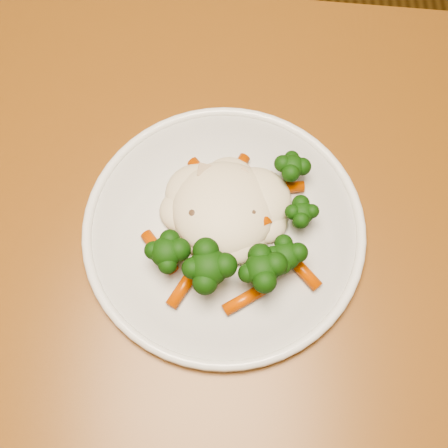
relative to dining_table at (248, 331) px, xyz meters
name	(u,v)px	position (x,y,z in m)	size (l,w,h in m)	color
dining_table	(248,331)	(0.00, 0.00, 0.00)	(1.27, 0.92, 0.75)	brown
plate	(224,229)	(-0.03, 0.08, 0.11)	(0.28, 0.28, 0.01)	white
meal	(232,227)	(-0.02, 0.07, 0.13)	(0.18, 0.17, 0.05)	beige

